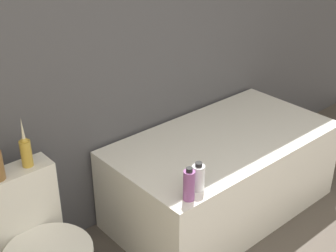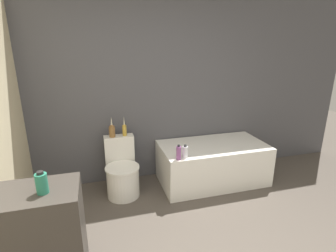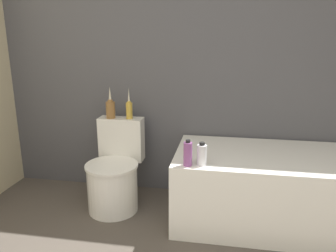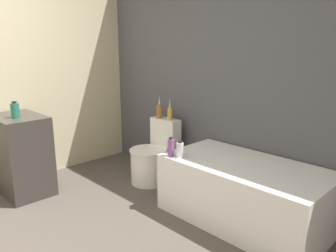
# 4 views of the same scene
# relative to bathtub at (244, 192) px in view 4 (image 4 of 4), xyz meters

# --- Properties ---
(wall_back_tiled) EXTENTS (6.40, 0.06, 2.60)m
(wall_back_tiled) POSITION_rel_bathtub_xyz_m (-0.82, 0.44, 1.02)
(wall_back_tiled) COLOR #4C4C51
(wall_back_tiled) RESTS_ON ground_plane
(wall_left_painted) EXTENTS (0.06, 6.40, 2.60)m
(wall_left_painted) POSITION_rel_bathtub_xyz_m (-2.42, -1.07, 1.02)
(wall_left_painted) COLOR beige
(wall_left_painted) RESTS_ON ground_plane
(bathtub) EXTENTS (1.47, 0.78, 0.55)m
(bathtub) POSITION_rel_bathtub_xyz_m (0.00, 0.00, 0.00)
(bathtub) COLOR white
(bathtub) RESTS_ON ground
(toilet) EXTENTS (0.43, 0.57, 0.73)m
(toilet) POSITION_rel_bathtub_xyz_m (-1.26, 0.02, 0.00)
(toilet) COLOR white
(toilet) RESTS_ON ground
(vanity_counter) EXTENTS (0.67, 0.45, 0.86)m
(vanity_counter) POSITION_rel_bathtub_xyz_m (-2.03, -1.19, 0.15)
(vanity_counter) COLOR #38332D
(vanity_counter) RESTS_ON ground
(soap_bottle_glass) EXTENTS (0.08, 0.08, 0.17)m
(soap_bottle_glass) POSITION_rel_bathtub_xyz_m (-1.94, -1.23, 0.65)
(soap_bottle_glass) COLOR #267259
(soap_bottle_glass) RESTS_ON vanity_counter
(vase_gold) EXTENTS (0.08, 0.08, 0.27)m
(vase_gold) POSITION_rel_bathtub_xyz_m (-1.35, 0.21, 0.54)
(vase_gold) COLOR olive
(vase_gold) RESTS_ON toilet
(vase_silver) EXTENTS (0.06, 0.06, 0.26)m
(vase_silver) POSITION_rel_bathtub_xyz_m (-1.18, 0.23, 0.53)
(vase_silver) COLOR gold
(vase_silver) RESTS_ON toilet
(shampoo_bottle_tall) EXTENTS (0.06, 0.06, 0.18)m
(shampoo_bottle_tall) POSITION_rel_bathtub_xyz_m (-0.61, -0.33, 0.36)
(shampoo_bottle_tall) COLOR #8C4C8C
(shampoo_bottle_tall) RESTS_ON bathtub
(shampoo_bottle_short) EXTENTS (0.07, 0.07, 0.16)m
(shampoo_bottle_short) POSITION_rel_bathtub_xyz_m (-0.52, -0.30, 0.35)
(shampoo_bottle_short) COLOR silver
(shampoo_bottle_short) RESTS_ON bathtub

